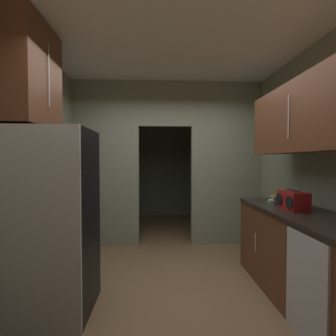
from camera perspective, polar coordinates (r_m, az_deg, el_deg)
name	(u,v)px	position (r m, az deg, el deg)	size (l,w,h in m)	color
ground	(176,294)	(3.18, 1.68, -25.71)	(20.00, 20.00, 0.00)	brown
kitchen_overhead_slab	(173,50)	(3.62, 1.03, 24.23)	(3.64, 7.46, 0.06)	silver
kitchen_partition	(169,158)	(4.55, 0.19, 2.27)	(3.24, 0.12, 2.82)	gray
adjoining_room_shell	(165,162)	(6.25, -0.72, 1.21)	(3.24, 2.48, 2.82)	slate
refrigerator	(53,221)	(2.78, -23.70, -10.59)	(0.73, 0.77, 1.76)	black
lower_cabinet_run	(304,258)	(3.14, 27.49, -17.00)	(0.66, 2.07, 0.94)	brown
dishwasher	(306,290)	(2.53, 27.78, -22.45)	(0.02, 0.56, 0.88)	#B7BABC
upper_cabinet_counterside	(306,117)	(3.00, 27.87, 9.86)	(0.36, 1.86, 0.72)	brown
upper_cabinet_fridgeside	(30,75)	(3.02, -27.86, 17.45)	(0.36, 0.80, 1.01)	brown
boombox	(293,200)	(3.13, 25.54, -6.40)	(0.20, 0.36, 0.22)	maroon
book_stack	(276,200)	(3.46, 22.38, -6.42)	(0.14, 0.17, 0.10)	#388C47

